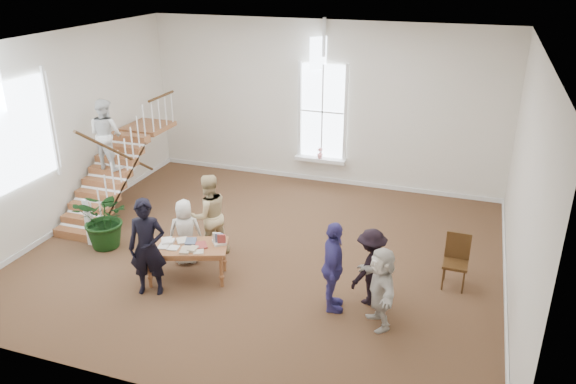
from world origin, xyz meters
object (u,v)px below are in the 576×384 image
at_px(police_officer, 147,247).
at_px(woman_cluster_b, 371,267).
at_px(library_table, 187,249).
at_px(side_chair, 456,257).
at_px(woman_cluster_c, 381,288).
at_px(woman_cluster_a, 333,267).
at_px(person_yellow, 209,215).
at_px(floor_plant, 106,219).
at_px(elderly_woman, 185,232).

height_order(police_officer, woman_cluster_b, police_officer).
bearing_deg(police_officer, library_table, 37.35).
height_order(woman_cluster_b, side_chair, woman_cluster_b).
height_order(library_table, woman_cluster_c, woman_cluster_c).
height_order(police_officer, woman_cluster_c, police_officer).
distance_m(police_officer, woman_cluster_c, 4.37).
distance_m(police_officer, woman_cluster_a, 3.50).
distance_m(library_table, woman_cluster_a, 3.00).
xyz_separation_m(woman_cluster_a, woman_cluster_c, (0.90, -0.20, -0.12)).
height_order(person_yellow, woman_cluster_c, person_yellow).
xyz_separation_m(person_yellow, woman_cluster_c, (3.95, -1.36, -0.16)).
height_order(person_yellow, side_chair, person_yellow).
bearing_deg(floor_plant, woman_cluster_b, -2.42).
relative_size(library_table, woman_cluster_c, 1.18).
bearing_deg(person_yellow, woman_cluster_a, 110.98).
height_order(woman_cluster_c, floor_plant, woman_cluster_c).
relative_size(library_table, side_chair, 1.63).
bearing_deg(person_yellow, woman_cluster_c, 112.82).
height_order(person_yellow, woman_cluster_a, person_yellow).
bearing_deg(woman_cluster_b, library_table, -57.99).
height_order(library_table, floor_plant, floor_plant).
bearing_deg(elderly_woman, library_table, 95.75).
bearing_deg(woman_cluster_c, police_officer, -115.23).
bearing_deg(floor_plant, person_yellow, 11.45).
bearing_deg(woman_cluster_b, police_officer, -49.70).
xyz_separation_m(elderly_woman, woman_cluster_b, (3.95, -0.21, 0.04)).
height_order(elderly_woman, side_chair, elderly_woman).
distance_m(police_officer, elderly_woman, 1.28).
distance_m(person_yellow, woman_cluster_c, 4.18).
bearing_deg(person_yellow, library_table, 44.54).
xyz_separation_m(police_officer, elderly_woman, (0.10, 1.25, -0.26)).
xyz_separation_m(police_officer, person_yellow, (0.40, 1.75, -0.05)).
height_order(woman_cluster_a, woman_cluster_c, woman_cluster_a).
distance_m(person_yellow, woman_cluster_b, 3.72).
bearing_deg(woman_cluster_a, elderly_woman, 64.80).
xyz_separation_m(library_table, side_chair, (5.06, 1.51, -0.05)).
relative_size(library_table, floor_plant, 1.29).
relative_size(library_table, person_yellow, 0.97).
bearing_deg(woman_cluster_c, woman_cluster_a, -132.84).
distance_m(police_officer, person_yellow, 1.80).
bearing_deg(floor_plant, library_table, -15.19).
relative_size(woman_cluster_a, woman_cluster_b, 1.17).
bearing_deg(police_officer, woman_cluster_a, -8.40).
distance_m(library_table, floor_plant, 2.42).
xyz_separation_m(woman_cluster_c, floor_plant, (-6.23, 0.90, -0.07)).
bearing_deg(police_officer, person_yellow, 59.06).
xyz_separation_m(floor_plant, side_chair, (7.40, 0.88, -0.08)).
bearing_deg(elderly_woman, side_chair, 164.91).
relative_size(library_table, elderly_woman, 1.25).
bearing_deg(library_table, person_yellow, 72.75).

